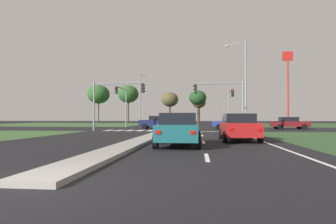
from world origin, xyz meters
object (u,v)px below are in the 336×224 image
Objects in this scene: car_red_sixth at (239,127)px; street_lamp_third at (141,97)px; car_grey_fifth at (170,121)px; treeline_near at (99,94)px; car_teal_near at (179,129)px; car_maroon_fourth at (290,123)px; car_black_third at (175,120)px; treeline_second at (128,94)px; traffic_signal_near_right at (223,96)px; car_navy_second at (157,122)px; street_lamp_fourth at (219,100)px; traffic_signal_near_left at (114,96)px; treeline_fifth at (199,103)px; treeline_fourth at (198,98)px; traffic_signal_far_left at (123,99)px; traffic_signal_far_right at (230,101)px; fastfood_pole_sign at (288,72)px; treeline_third at (170,100)px; street_lamp_second at (244,80)px; car_blue_seventh at (230,123)px; pedestrian_at_median at (180,119)px.

street_lamp_third is at bearing 109.60° from car_red_sixth.
car_red_sixth reaches higher than car_grey_fifth.
treeline_near is at bearing -33.32° from car_grey_fifth.
car_teal_near is 1.00× the size of car_maroon_fourth.
car_teal_near is 60.96m from treeline_near.
car_black_third is at bearing 59.36° from street_lamp_third.
traffic_signal_near_right is at bearing -63.39° from treeline_second.
car_maroon_fourth is at bearing -90.06° from car_navy_second.
treeline_near is at bearing -173.88° from street_lamp_fourth.
street_lamp_fourth is at bearing -15.87° from car_navy_second.
treeline_fifth is at bearing 77.98° from traffic_signal_near_left.
treeline_fourth reaches higher than car_red_sixth.
car_black_third is 13.09m from street_lamp_third.
car_red_sixth is 26.45m from traffic_signal_far_left.
traffic_signal_far_right is 18.13m from fastfood_pole_sign.
car_black_third is 1.00× the size of car_grey_fifth.
treeline_third is at bearing 96.21° from car_teal_near.
traffic_signal_far_right is (5.30, 26.22, 2.91)m from car_teal_near.
car_black_third is 0.43× the size of treeline_near.
traffic_signal_near_left is 43.98m from treeline_near.
car_red_sixth is at bearing -90.60° from traffic_signal_near_right.
car_navy_second is 0.43× the size of street_lamp_second.
traffic_signal_near_left is 42.00m from treeline_fourth.
car_black_third is 28.87m from traffic_signal_far_right.
traffic_signal_far_left is at bearing -116.20° from street_lamp_fourth.
car_blue_seventh is at bearing -52.99° from street_lamp_third.
traffic_signal_near_left is at bearing -107.66° from street_lamp_fourth.
car_red_sixth is at bearing -95.09° from traffic_signal_far_right.
car_red_sixth is (7.89, -39.30, 0.02)m from car_grey_fifth.
treeline_fifth is (-2.15, 53.34, 4.35)m from car_red_sixth.
treeline_fourth is (5.12, 34.08, 5.50)m from car_navy_second.
treeline_fourth is at bearing 133.31° from fastfood_pole_sign.
street_lamp_second is (6.02, 18.84, 4.78)m from car_teal_near.
traffic_signal_near_right is at bearing 101.69° from car_black_third.
car_red_sixth is 42.00m from street_lamp_third.
street_lamp_fourth reaches higher than car_maroon_fourth.
car_maroon_fourth is (16.15, -0.02, -0.07)m from car_navy_second.
car_black_third reaches higher than car_red_sixth.
street_lamp_third is at bearing -43.68° from treeline_near.
fastfood_pole_sign is at bearing 47.63° from traffic_signal_far_right.
treeline_second is at bearing 102.50° from traffic_signal_far_left.
traffic_signal_near_right is 2.99× the size of pedestrian_at_median.
car_blue_seventh is 14.80m from traffic_signal_near_left.
treeline_third is (18.41, -2.77, -1.67)m from treeline_near.
car_blue_seventh is at bearing -88.25° from car_navy_second.
treeline_fifth is (5.64, 3.57, 4.34)m from car_black_third.
street_lamp_second reaches higher than car_blue_seventh.
car_maroon_fourth is 36.27m from treeline_fourth.
street_lamp_third is (-22.55, 20.89, 4.92)m from car_maroon_fourth.
car_maroon_fourth is 0.42× the size of street_lamp_third.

